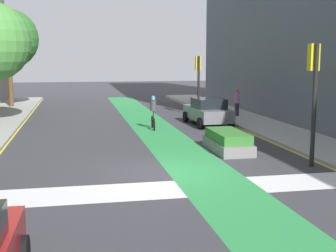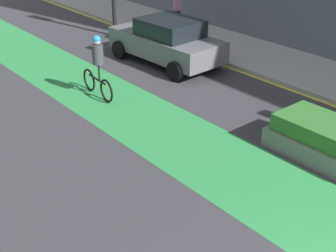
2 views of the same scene
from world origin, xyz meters
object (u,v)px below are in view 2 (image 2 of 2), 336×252
at_px(car_grey_right_far, 167,41).
at_px(cyclist_in_lane, 97,65).
at_px(pedestrian_sidewalk_right_a, 177,8).
at_px(median_planter, 336,145).

height_order(car_grey_right_far, cyclist_in_lane, cyclist_in_lane).
bearing_deg(pedestrian_sidewalk_right_a, cyclist_in_lane, -149.35).
relative_size(car_grey_right_far, cyclist_in_lane, 2.30).
bearing_deg(car_grey_right_far, pedestrian_sidewalk_right_a, 43.85).
xyz_separation_m(cyclist_in_lane, pedestrian_sidewalk_right_a, (6.11, 3.62, 0.10)).
distance_m(pedestrian_sidewalk_right_a, median_planter, 10.82).
bearing_deg(car_grey_right_far, median_planter, -99.82).
xyz_separation_m(car_grey_right_far, cyclist_in_lane, (-3.38, -1.00, 0.17)).
bearing_deg(median_planter, cyclist_in_lane, 108.18).
bearing_deg(cyclist_in_lane, median_planter, -71.82).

